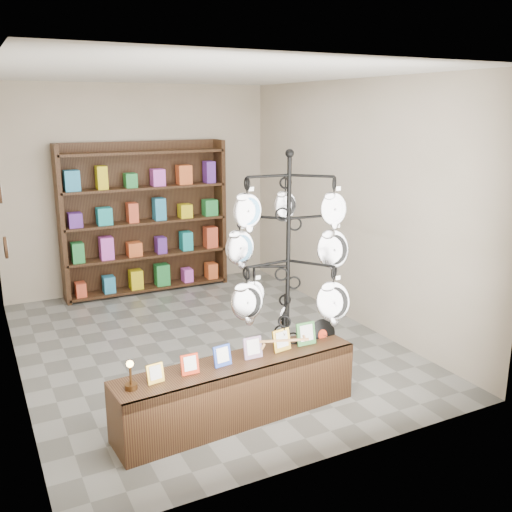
{
  "coord_description": "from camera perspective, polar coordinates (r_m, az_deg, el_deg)",
  "views": [
    {
      "loc": [
        -2.26,
        -5.74,
        2.66
      ],
      "look_at": [
        0.14,
        -1.0,
        1.27
      ],
      "focal_mm": 40.0,
      "sensor_mm": 36.0,
      "label": 1
    }
  ],
  "objects": [
    {
      "name": "display_tree",
      "position": [
        5.06,
        3.22,
        -0.51
      ],
      "size": [
        1.29,
        1.29,
        2.32
      ],
      "rotation": [
        0.0,
        0.0,
        -0.43
      ],
      "color": "black",
      "rests_on": "ground"
    },
    {
      "name": "back_shelving",
      "position": [
        8.51,
        -11.01,
        3.27
      ],
      "size": [
        2.42,
        0.36,
        2.2
      ],
      "color": "black",
      "rests_on": "ground"
    },
    {
      "name": "ground",
      "position": [
        6.72,
        -5.03,
        -8.78
      ],
      "size": [
        5.0,
        5.0,
        0.0
      ],
      "primitive_type": "plane",
      "color": "slate",
      "rests_on": "ground"
    },
    {
      "name": "front_shelf",
      "position": [
        5.11,
        -1.8,
        -13.22
      ],
      "size": [
        2.23,
        0.61,
        0.78
      ],
      "rotation": [
        0.0,
        0.0,
        0.07
      ],
      "color": "black",
      "rests_on": "ground"
    },
    {
      "name": "room_envelope",
      "position": [
        6.22,
        -5.41,
        7.07
      ],
      "size": [
        5.0,
        5.0,
        5.0
      ],
      "color": "#B7A794",
      "rests_on": "ground"
    },
    {
      "name": "wall_clocks",
      "position": [
        6.65,
        -24.01,
        3.29
      ],
      "size": [
        0.03,
        0.24,
        0.84
      ],
      "color": "black",
      "rests_on": "ground"
    }
  ]
}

